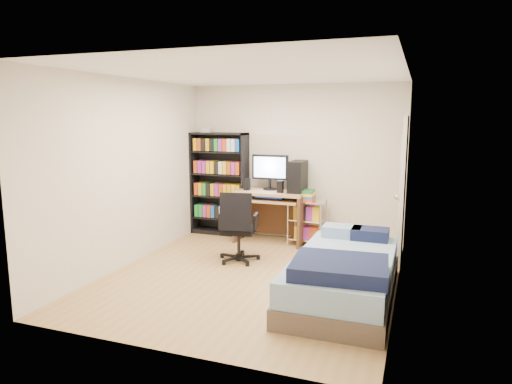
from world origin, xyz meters
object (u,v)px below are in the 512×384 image
at_px(media_shelf, 219,182).
at_px(computer_desk, 279,196).
at_px(bed, 343,275).
at_px(office_chair, 238,239).

height_order(media_shelf, computer_desk, media_shelf).
bearing_deg(bed, media_shelf, 138.97).
height_order(media_shelf, office_chair, media_shelf).
height_order(office_chair, bed, office_chair).
xyz_separation_m(office_chair, bed, (1.58, -0.81, -0.05)).
relative_size(computer_desk, bed, 0.65).
relative_size(media_shelf, bed, 0.84).
xyz_separation_m(media_shelf, bed, (2.46, -2.14, -0.62)).
bearing_deg(computer_desk, bed, -55.68).
bearing_deg(office_chair, media_shelf, 112.78).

